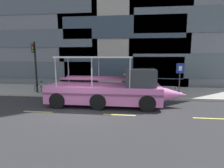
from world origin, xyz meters
The scene contains 11 objects.
ground_plane centered at (0.00, 0.00, 0.00)m, with size 120.00×120.00×0.00m, color #2B2B2D.
sidewalk centered at (0.00, 5.60, 0.09)m, with size 32.00×4.80×0.18m, color #99968E.
curb_edge centered at (0.00, 3.11, 0.09)m, with size 32.00×0.18×0.18m, color #B2ADA3.
lane_centreline centered at (0.00, -0.73, 0.00)m, with size 25.80×0.12×0.01m.
curb_guardrail centered at (0.92, 3.45, 0.72)m, with size 10.98×0.09×0.80m.
traffic_light_pole centered at (-5.06, 3.90, 2.76)m, with size 0.24×0.46×4.26m.
parking_sign centered at (6.68, 3.85, 1.89)m, with size 0.60×0.12×2.52m.
leaned_bicycle centered at (-4.32, 3.72, 0.56)m, with size 1.74×0.46×0.96m.
duck_tour_boat centered at (1.75, 1.22, 1.05)m, with size 9.15×2.55×3.22m.
pedestrian_near_bow centered at (4.25, 4.30, 1.18)m, with size 0.46×0.27×1.65m.
pedestrian_mid_left centered at (2.39, 4.91, 1.14)m, with size 0.42×0.29×1.60m.
Camera 1 is at (3.10, -10.13, 3.21)m, focal length 28.33 mm.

